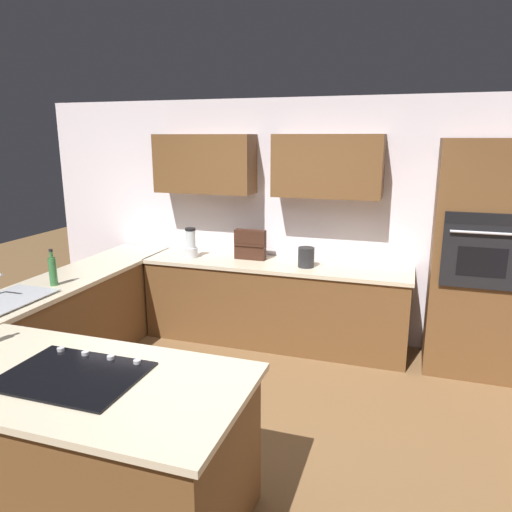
{
  "coord_description": "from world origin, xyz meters",
  "views": [
    {
      "loc": [
        -1.25,
        3.03,
        2.2
      ],
      "look_at": [
        0.17,
        -1.31,
        1.07
      ],
      "focal_mm": 33.82,
      "sensor_mm": 36.0,
      "label": 1
    }
  ],
  "objects_px": {
    "sink_unit": "(7,299)",
    "spice_rack": "(250,245)",
    "wall_oven": "(477,259)",
    "kettle": "(306,257)",
    "blender": "(191,245)",
    "cooktop": "(73,375)",
    "dish_soap_bottle": "(53,271)"
  },
  "relations": [
    {
      "from": "blender",
      "to": "dish_soap_bottle",
      "type": "bearing_deg",
      "value": 61.53
    },
    {
      "from": "sink_unit",
      "to": "spice_rack",
      "type": "xyz_separation_m",
      "value": [
        -1.43,
        -1.94,
        0.14
      ]
    },
    {
      "from": "wall_oven",
      "to": "dish_soap_bottle",
      "type": "xyz_separation_m",
      "value": [
        3.62,
        1.37,
        -0.06
      ]
    },
    {
      "from": "wall_oven",
      "to": "spice_rack",
      "type": "relative_size",
      "value": 6.46
    },
    {
      "from": "kettle",
      "to": "cooktop",
      "type": "bearing_deg",
      "value": 74.77
    },
    {
      "from": "cooktop",
      "to": "kettle",
      "type": "distance_m",
      "value": 2.79
    },
    {
      "from": "kettle",
      "to": "dish_soap_bottle",
      "type": "bearing_deg",
      "value": 33.32
    },
    {
      "from": "dish_soap_bottle",
      "to": "cooktop",
      "type": "bearing_deg",
      "value": 133.37
    },
    {
      "from": "wall_oven",
      "to": "sink_unit",
      "type": "distance_m",
      "value": 4.12
    },
    {
      "from": "wall_oven",
      "to": "blender",
      "type": "bearing_deg",
      "value": 0.88
    },
    {
      "from": "blender",
      "to": "kettle",
      "type": "relative_size",
      "value": 1.61
    },
    {
      "from": "wall_oven",
      "to": "sink_unit",
      "type": "relative_size",
      "value": 3.13
    },
    {
      "from": "wall_oven",
      "to": "blender",
      "type": "height_order",
      "value": "wall_oven"
    },
    {
      "from": "cooktop",
      "to": "dish_soap_bottle",
      "type": "xyz_separation_m",
      "value": [
        1.29,
        -1.36,
        0.13
      ]
    },
    {
      "from": "sink_unit",
      "to": "dish_soap_bottle",
      "type": "height_order",
      "value": "dish_soap_bottle"
    },
    {
      "from": "spice_rack",
      "to": "blender",
      "type": "bearing_deg",
      "value": 11.17
    },
    {
      "from": "kettle",
      "to": "wall_oven",
      "type": "bearing_deg",
      "value": -178.41
    },
    {
      "from": "spice_rack",
      "to": "kettle",
      "type": "bearing_deg",
      "value": 168.83
    },
    {
      "from": "cooktop",
      "to": "spice_rack",
      "type": "bearing_deg",
      "value": -91.68
    },
    {
      "from": "sink_unit",
      "to": "blender",
      "type": "bearing_deg",
      "value": -113.3
    },
    {
      "from": "sink_unit",
      "to": "kettle",
      "type": "bearing_deg",
      "value": -138.98
    },
    {
      "from": "dish_soap_bottle",
      "to": "spice_rack",
      "type": "bearing_deg",
      "value": -133.25
    },
    {
      "from": "wall_oven",
      "to": "kettle",
      "type": "xyz_separation_m",
      "value": [
        1.6,
        0.04,
        -0.09
      ]
    },
    {
      "from": "wall_oven",
      "to": "cooktop",
      "type": "bearing_deg",
      "value": 49.54
    },
    {
      "from": "sink_unit",
      "to": "spice_rack",
      "type": "relative_size",
      "value": 2.07
    },
    {
      "from": "sink_unit",
      "to": "cooktop",
      "type": "distance_m",
      "value": 1.61
    },
    {
      "from": "wall_oven",
      "to": "kettle",
      "type": "distance_m",
      "value": 1.6
    },
    {
      "from": "sink_unit",
      "to": "spice_rack",
      "type": "height_order",
      "value": "spice_rack"
    },
    {
      "from": "wall_oven",
      "to": "cooktop",
      "type": "relative_size",
      "value": 2.88
    },
    {
      "from": "sink_unit",
      "to": "kettle",
      "type": "distance_m",
      "value": 2.76
    },
    {
      "from": "wall_oven",
      "to": "sink_unit",
      "type": "xyz_separation_m",
      "value": [
        3.68,
        1.85,
        -0.18
      ]
    },
    {
      "from": "kettle",
      "to": "dish_soap_bottle",
      "type": "distance_m",
      "value": 2.42
    }
  ]
}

